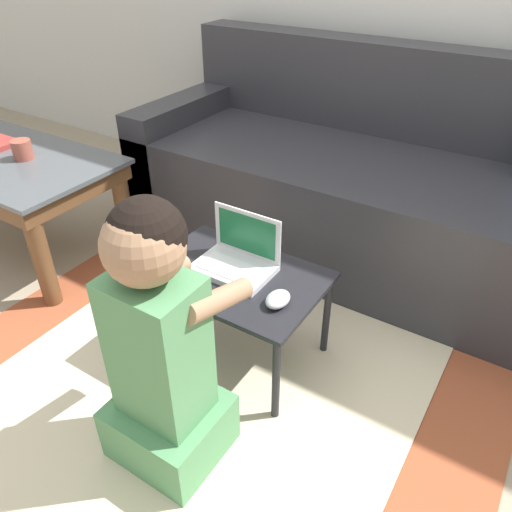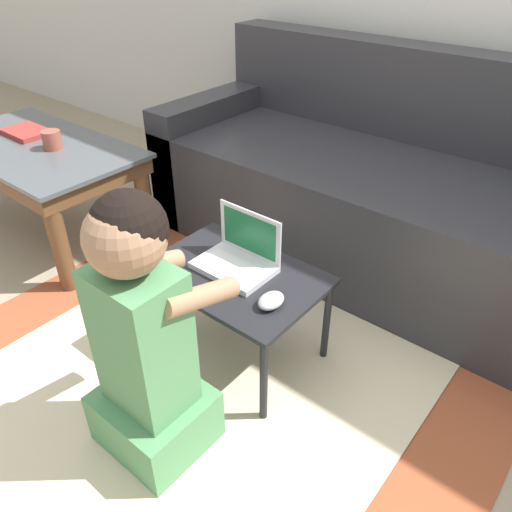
# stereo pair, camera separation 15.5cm
# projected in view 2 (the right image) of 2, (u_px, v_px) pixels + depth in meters

# --- Properties ---
(ground_plane) EXTENTS (16.00, 16.00, 0.00)m
(ground_plane) POSITION_uv_depth(u_px,v_px,m) (230.00, 387.00, 1.63)
(ground_plane) COLOR gray
(area_rug) EXTENTS (1.78, 1.74, 0.01)m
(area_rug) POSITION_uv_depth(u_px,v_px,m) (195.00, 384.00, 1.63)
(area_rug) COLOR #9E4C2D
(area_rug) RESTS_ON ground_plane
(couch) EXTENTS (2.10, 0.80, 0.85)m
(couch) POSITION_uv_depth(u_px,v_px,m) (400.00, 199.00, 2.07)
(couch) COLOR #2D2D33
(couch) RESTS_ON ground_plane
(coffee_table) EXTENTS (0.99, 0.54, 0.45)m
(coffee_table) POSITION_uv_depth(u_px,v_px,m) (38.00, 160.00, 2.23)
(coffee_table) COLOR #4C5156
(coffee_table) RESTS_ON ground_plane
(laptop_desk) EXTENTS (0.55, 0.38, 0.34)m
(laptop_desk) POSITION_uv_depth(u_px,v_px,m) (235.00, 283.00, 1.60)
(laptop_desk) COLOR black
(laptop_desk) RESTS_ON ground_plane
(laptop) EXTENTS (0.25, 0.17, 0.18)m
(laptop) POSITION_uv_depth(u_px,v_px,m) (238.00, 259.00, 1.59)
(laptop) COLOR silver
(laptop) RESTS_ON laptop_desk
(computer_mouse) EXTENTS (0.07, 0.09, 0.04)m
(computer_mouse) POSITION_uv_depth(u_px,v_px,m) (271.00, 301.00, 1.44)
(computer_mouse) COLOR #B2B7C1
(computer_mouse) RESTS_ON laptop_desk
(person_seated) EXTENTS (0.29, 0.37, 0.80)m
(person_seated) POSITION_uv_depth(u_px,v_px,m) (144.00, 340.00, 1.26)
(person_seated) COLOR #518E5B
(person_seated) RESTS_ON ground_plane
(cup_on_table) EXTENTS (0.08, 0.08, 0.08)m
(cup_on_table) POSITION_uv_depth(u_px,v_px,m) (52.00, 140.00, 2.13)
(cup_on_table) COLOR #994C3D
(cup_on_table) RESTS_ON coffee_table
(book_on_table) EXTENTS (0.22, 0.15, 0.02)m
(book_on_table) POSITION_uv_depth(u_px,v_px,m) (26.00, 132.00, 2.29)
(book_on_table) COLOR #99332D
(book_on_table) RESTS_ON coffee_table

